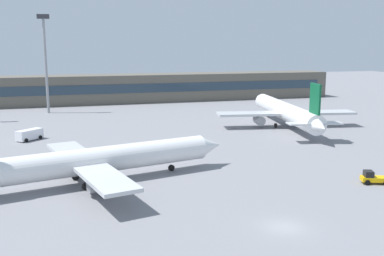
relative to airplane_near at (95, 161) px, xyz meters
name	(u,v)px	position (x,y,z in m)	size (l,w,h in m)	color
ground_plane	(181,144)	(17.08, 19.37, -3.01)	(400.00, 400.00, 0.00)	gray
terminal_building	(128,88)	(17.08, 85.92, 1.49)	(140.15, 12.13, 9.00)	#5B564C
airplane_near	(95,161)	(0.00, 0.00, 0.00)	(39.51, 27.98, 9.88)	white
airplane_mid	(284,111)	(44.95, 31.64, 0.39)	(31.66, 44.94, 11.15)	white
baggage_tug_yellow	(373,178)	(35.35, -11.00, -2.21)	(3.90, 2.79, 1.75)	#F2B20C
service_van_white	(30,135)	(-10.17, 31.45, -1.90)	(5.16, 5.02, 2.08)	white
floodlight_tower_east	(45,57)	(-7.42, 68.01, 12.20)	(3.20, 0.80, 26.36)	gray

